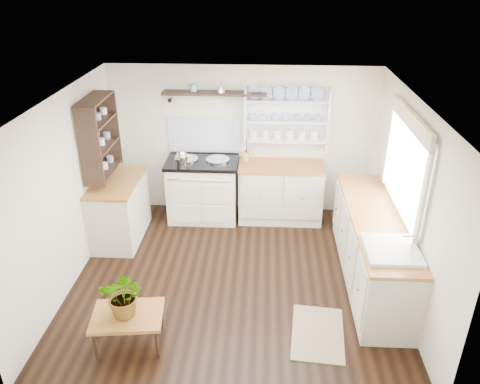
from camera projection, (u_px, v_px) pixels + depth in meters
The scene contains 19 objects.
floor at pixel (234, 278), 5.96m from camera, with size 4.00×3.80×0.01m, color black.
wall_back at pixel (242, 141), 7.14m from camera, with size 4.00×0.02×2.30m, color silver.
wall_right at pixel (408, 202), 5.34m from camera, with size 0.02×3.80×2.30m, color silver.
wall_left at pixel (66, 193), 5.55m from camera, with size 0.02×3.80×2.30m, color silver.
ceiling at pixel (233, 101), 4.93m from camera, with size 4.00×3.80×0.01m, color white.
window at pixel (406, 164), 5.30m from camera, with size 0.08×1.55×1.22m.
aga_cooker at pixel (203, 189), 7.18m from camera, with size 1.07×0.74×0.98m.
back_cabinets at pixel (280, 191), 7.15m from camera, with size 1.27×0.63×0.90m.
right_cabinets at pixel (372, 247), 5.76m from camera, with size 0.62×2.43×0.90m.
belfast_sink at pixel (390, 259), 4.93m from camera, with size 0.55×0.60×0.45m.
left_cabinets at pixel (119, 209), 6.64m from camera, with size 0.62×1.13×0.90m.
plate_rack at pixel (286, 117), 6.90m from camera, with size 1.20×0.22×0.90m.
high_shelf at pixel (214, 94), 6.72m from camera, with size 1.50×0.29×0.16m.
left_shelving at pixel (99, 136), 6.17m from camera, with size 0.28×0.80×1.05m, color black.
kettle at pixel (182, 157), 6.83m from camera, with size 0.19×0.19×0.23m, color silver, non-canonical shape.
utensil_crock at pixel (245, 157), 7.02m from camera, with size 0.12×0.12×0.14m, color #AF8040.
center_table at pixel (128, 318), 4.79m from camera, with size 0.77×0.59×0.39m.
potted_plant at pixel (125, 295), 4.66m from camera, with size 0.45×0.39×0.49m, color #3F7233.
floor_rug at pixel (318, 333), 5.06m from camera, with size 0.55×0.85×0.02m, color brown.
Camera 1 is at (0.35, -4.84, 3.63)m, focal length 35.00 mm.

